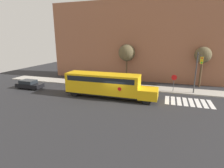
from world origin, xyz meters
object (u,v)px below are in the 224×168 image
at_px(tree_near_sidewalk, 127,53).
at_px(tree_far_sidewalk, 203,55).
at_px(stop_sign, 174,81).
at_px(traffic_light, 198,68).
at_px(school_bus, 106,84).
at_px(parked_car, 29,84).

height_order(tree_near_sidewalk, tree_far_sidewalk, tree_near_sidewalk).
xyz_separation_m(stop_sign, traffic_light, (2.68, -1.09, 2.09)).
xyz_separation_m(school_bus, tree_far_sidewalk, (12.37, 9.31, 3.20)).
relative_size(parked_car, stop_sign, 1.60).
xyz_separation_m(school_bus, traffic_light, (11.06, 3.95, 2.01)).
xyz_separation_m(parked_car, tree_far_sidewalk, (24.92, 9.05, 4.31)).
bearing_deg(tree_near_sidewalk, stop_sign, -28.67).
distance_m(parked_car, tree_near_sidewalk, 16.51).
relative_size(school_bus, stop_sign, 4.67).
bearing_deg(tree_near_sidewalk, traffic_light, -27.10).
bearing_deg(traffic_light, parked_car, -171.11).
bearing_deg(tree_far_sidewalk, stop_sign, -133.14).
bearing_deg(tree_far_sidewalk, tree_near_sidewalk, 179.78).
xyz_separation_m(traffic_light, tree_far_sidewalk, (1.31, 5.35, 1.18)).
relative_size(traffic_light, tree_near_sidewalk, 0.87).
distance_m(parked_car, traffic_light, 24.10).
height_order(school_bus, tree_near_sidewalk, tree_near_sidewalk).
height_order(traffic_light, tree_near_sidewalk, tree_near_sidewalk).
relative_size(school_bus, tree_far_sidewalk, 1.88).
relative_size(traffic_light, tree_far_sidewalk, 0.91).
bearing_deg(stop_sign, tree_near_sidewalk, 151.33).
bearing_deg(traffic_light, tree_near_sidewalk, 152.90).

